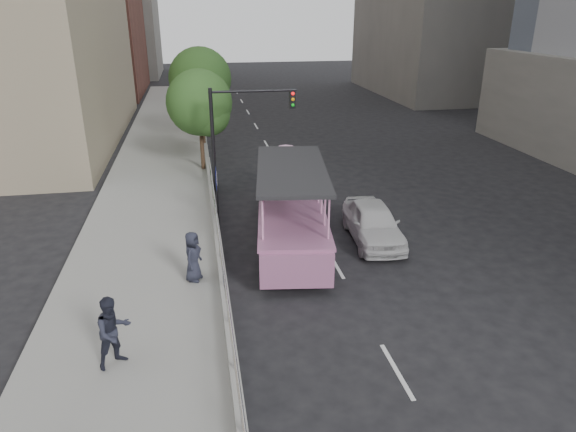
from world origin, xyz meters
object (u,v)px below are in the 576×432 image
Objects in this scene: street_tree_far at (202,81)px; pedestrian_mid at (113,332)px; car at (373,222)px; duck_boat at (290,207)px; traffic_signal at (237,123)px; street_tree_near at (201,105)px; pedestrian_far at (193,256)px; parking_sign at (217,191)px.

pedestrian_mid is at bearing -97.20° from street_tree_far.
street_tree_far is (2.87, 22.75, 3.06)m from pedestrian_mid.
car is 2.37× the size of pedestrian_mid.
duck_boat is 9.70m from pedestrian_mid.
street_tree_near is at bearing 114.98° from traffic_signal.
pedestrian_mid is 1.12× the size of pedestrian_far.
car is at bearing -21.94° from parking_sign.
pedestrian_mid is 0.33× the size of street_tree_near.
car is 8.65m from traffic_signal.
car is 7.48m from pedestrian_far.
street_tree_far is (0.20, 6.00, 0.49)m from street_tree_near.
pedestrian_mid reaches higher than pedestrian_far.
duck_boat is 3.87× the size of parking_sign.
pedestrian_far reaches higher than car.
street_tree_far is (0.93, 18.71, 3.16)m from pedestrian_far.
street_tree_near reaches higher than pedestrian_far.
pedestrian_far is 19.00m from street_tree_far.
pedestrian_mid is at bearing -127.01° from duck_boat.
car is 11.14m from pedestrian_mid.
street_tree_near reaches higher than car.
street_tree_far is at bearing 98.43° from traffic_signal.
car is (3.13, -1.15, -0.44)m from duck_boat.
traffic_signal is (1.27, 4.32, 1.86)m from parking_sign.
duck_boat is 5.38m from pedestrian_far.
street_tree_near is at bearing 45.86° from pedestrian_mid.
duck_boat is at bearing 17.93° from pedestrian_mid.
street_tree_far reaches higher than traffic_signal.
car is 6.50m from parking_sign.
pedestrian_mid is 14.17m from traffic_signal.
pedestrian_mid reaches higher than car.
pedestrian_far is 5.10m from parking_sign.
street_tree_near is at bearing 19.30° from pedestrian_far.
duck_boat is at bearing -78.82° from street_tree_far.
traffic_signal reaches higher than parking_sign.
street_tree_far reaches higher than pedestrian_far.
street_tree_near is (-3.16, 9.00, 2.61)m from duck_boat.
street_tree_far reaches higher than street_tree_near.
street_tree_far reaches higher than car.
parking_sign is at bearing -106.43° from traffic_signal.
duck_boat is 5.28× the size of pedestrian_mid.
traffic_signal reaches higher than car.
duck_boat is 1.55× the size of street_tree_far.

